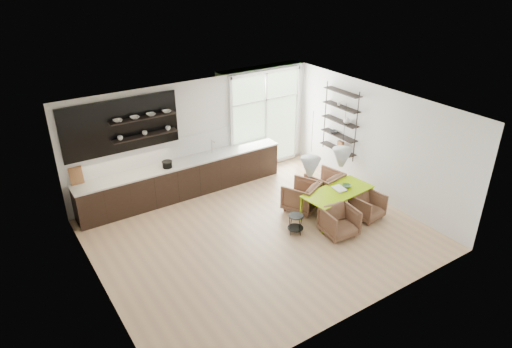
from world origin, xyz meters
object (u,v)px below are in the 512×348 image
at_px(armchair_back_left, 301,196).
at_px(armchair_back_right, 324,185).
at_px(dining_table, 338,193).
at_px(wire_stool, 296,222).
at_px(armchair_front_left, 339,222).
at_px(armchair_front_right, 367,206).

height_order(armchair_back_left, armchair_back_right, armchair_back_right).
relative_size(dining_table, wire_stool, 4.01).
relative_size(dining_table, armchair_back_right, 2.31).
height_order(armchair_back_left, armchair_front_left, armchair_back_left).
relative_size(armchair_back_right, armchair_front_left, 1.10).
xyz_separation_m(armchair_back_left, wire_stool, (-0.77, -0.78, -0.06)).
relative_size(dining_table, armchair_front_left, 2.53).
height_order(armchair_front_left, armchair_front_right, armchair_front_left).
distance_m(armchair_back_left, wire_stool, 1.10).
bearing_deg(armchair_front_left, armchair_back_right, 66.93).
bearing_deg(wire_stool, armchair_back_right, 28.92).
xyz_separation_m(armchair_back_left, armchair_front_right, (1.07, -1.20, -0.05)).
xyz_separation_m(armchair_front_right, wire_stool, (-1.84, 0.42, -0.02)).
relative_size(armchair_back_left, armchair_front_left, 1.09).
distance_m(armchair_front_left, armchair_front_right, 1.07).
distance_m(dining_table, armchair_front_left, 0.90).
distance_m(armchair_back_left, armchair_front_left, 1.37).
bearing_deg(dining_table, armchair_back_left, 122.48).
bearing_deg(wire_stool, armchair_back_left, 45.33).
distance_m(dining_table, armchair_back_right, 0.90).
height_order(dining_table, armchair_back_left, armchair_back_left).
relative_size(armchair_back_left, armchair_front_right, 1.15).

